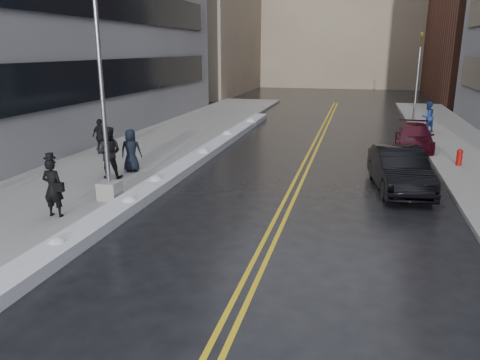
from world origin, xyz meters
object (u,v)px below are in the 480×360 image
Objects in this scene: pedestrian_east at (428,117)px; car_black at (400,170)px; pedestrian_c at (131,150)px; pedestrian_b at (109,152)px; fire_hydrant at (459,156)px; pedestrian_fedora at (53,188)px; pedestrian_d at (101,137)px; car_maroon at (414,137)px; lamppost at (105,129)px; traffic_signal at (418,73)px.

car_black is (-2.49, -12.67, -0.30)m from pedestrian_east.
pedestrian_b is at bearing 61.61° from pedestrian_c.
pedestrian_east is at bearing 91.86° from fire_hydrant.
fire_hydrant is 0.15× the size of car_black.
fire_hydrant is at bearing -144.98° from pedestrian_fedora.
pedestrian_d is 15.72m from car_maroon.
car_maroon is (12.16, 9.26, -0.51)m from pedestrian_b.
car_maroon is at bearing 47.35° from lamppost.
pedestrian_east is 12.92m from car_black.
lamppost is 10.48m from car_black.
lamppost reaches higher than car_maroon.
pedestrian_c is at bearing -89.62° from pedestrian_fedora.
pedestrian_east is at bearing 79.68° from car_maroon.
pedestrian_c is (-0.24, 5.51, -0.02)m from pedestrian_fedora.
traffic_signal is 3.25× the size of pedestrian_east.
traffic_signal is 18.32m from car_black.
pedestrian_b is at bearing 118.83° from lamppost.
pedestrian_east is 0.41× the size of car_maroon.
pedestrian_b is 0.45× the size of car_maroon.
pedestrian_fedora is 0.38× the size of car_black.
car_black is (-2.27, -17.99, -2.63)m from traffic_signal.
lamppost is at bearing -146.96° from fire_hydrant.
pedestrian_fedora is (-0.76, -1.90, -1.49)m from lamppost.
fire_hydrant is 14.30m from traffic_signal.
lamppost reaches higher than pedestrian_d.
car_black is at bearing -124.83° from fire_hydrant.
lamppost is 16.05m from car_maroon.
pedestrian_d is (-2.59, 3.81, -0.17)m from pedestrian_b.
lamppost is at bearing -118.21° from traffic_signal.
pedestrian_d is 13.66m from car_black.
pedestrian_d is at bearing 122.15° from lamppost.
pedestrian_east reaches higher than pedestrian_fedora.
pedestrian_d is 0.92× the size of pedestrian_east.
lamppost is 7.57m from pedestrian_d.
pedestrian_fedora is 0.88× the size of pedestrian_b.
pedestrian_fedora is at bearing -142.84° from fire_hydrant.
pedestrian_d is (-16.25, -1.72, 0.45)m from fire_hydrant.
pedestrian_fedora is at bearing -111.83° from lamppost.
fire_hydrant is 8.71m from pedestrian_east.
car_black is (-2.77, -3.99, 0.23)m from fire_hydrant.
pedestrian_c is at bearing 174.48° from car_black.
pedestrian_east is (13.02, 13.07, 0.05)m from pedestrian_c.
pedestrian_c is at bearing 4.78° from pedestrian_east.
pedestrian_d is at bearing -70.85° from pedestrian_fedora.
pedestrian_fedora is 17.87m from car_maroon.
car_maroon is at bearing -155.64° from pedestrian_b.
pedestrian_fedora is at bearing -126.86° from car_maroon.
car_black reaches higher than car_maroon.
car_maroon is (10.80, 11.72, -1.88)m from lamppost.
pedestrian_east reaches higher than pedestrian_c.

